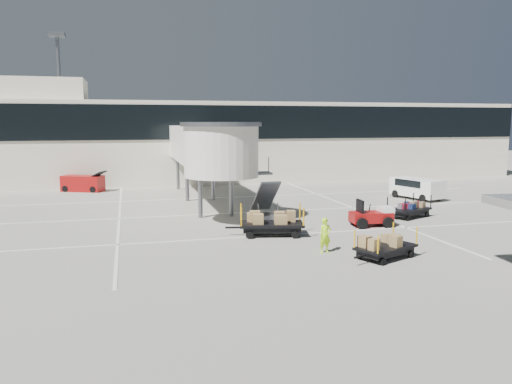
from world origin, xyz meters
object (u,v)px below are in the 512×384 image
minivan (416,187)px  box_cart_far (271,224)px  ground_worker (325,235)px  belt_loader (83,183)px  baggage_tug (372,216)px  suitcase_cart (409,210)px  box_cart_near (386,247)px

minivan → box_cart_far: bearing=-162.1°
ground_worker → belt_loader: size_ratio=0.41×
baggage_tug → ground_worker: size_ratio=1.52×
box_cart_far → minivan: (14.64, 9.49, 0.33)m
suitcase_cart → ground_worker: 10.76m
ground_worker → minivan: ground_worker is taller
ground_worker → box_cart_far: bearing=100.3°
belt_loader → box_cart_near: bearing=-36.2°
box_cart_near → minivan: 18.66m
belt_loader → box_cart_far: bearing=-37.3°
suitcase_cart → belt_loader: belt_loader is taller
ground_worker → minivan: size_ratio=0.36×
suitcase_cart → ground_worker: bearing=-165.7°
baggage_tug → box_cart_near: 6.99m
ground_worker → belt_loader: 27.70m
box_cart_far → belt_loader: belt_loader is taller
box_cart_near → belt_loader: (-14.83, 26.23, 0.20)m
box_cart_far → suitcase_cart: bearing=27.2°
ground_worker → belt_loader: belt_loader is taller
baggage_tug → minivan: bearing=51.0°
baggage_tug → belt_loader: (-17.52, 19.78, 0.12)m
ground_worker → box_cart_near: bearing=-43.5°
baggage_tug → suitcase_cart: (3.49, 1.78, -0.06)m
suitcase_cart → box_cart_near: suitcase_cart is taller
suitcase_cart → box_cart_near: 10.29m
suitcase_cart → belt_loader: bearing=115.4°
box_cart_near → suitcase_cart: bearing=29.7°
baggage_tug → box_cart_far: 6.42m
baggage_tug → box_cart_far: size_ratio=0.59×
box_cart_far → belt_loader: size_ratio=1.06×
box_cart_near → minivan: (10.96, 15.09, 0.47)m
box_cart_near → ground_worker: 2.76m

